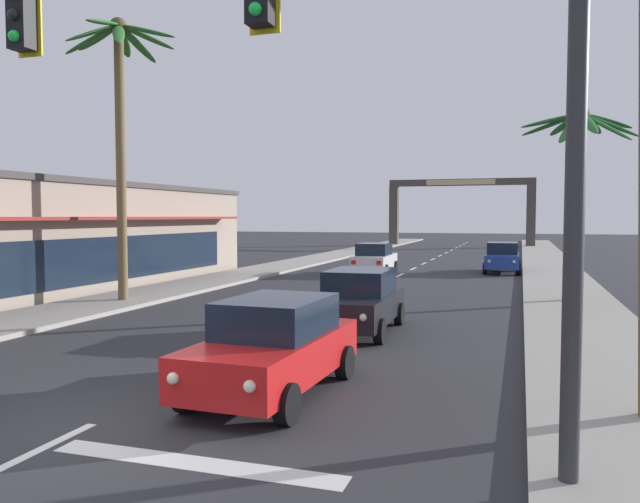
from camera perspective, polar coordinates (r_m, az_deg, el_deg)
The scene contains 13 objects.
ground_plane at distance 10.08m, azimuth -21.01°, elevation -14.99°, with size 220.00×220.00×0.00m, color #2D2D33.
sidewalk_right at distance 27.65m, azimuth 21.44°, elevation -3.31°, with size 3.20×110.00×0.14m, color #9E998E.
sidewalk_left at distance 30.88m, azimuth -8.87°, elevation -2.46°, with size 3.20×110.00×0.14m, color #9E998E.
lane_markings at distance 27.93m, azimuth 6.23°, elevation -3.18°, with size 4.28×88.18×0.01m.
traffic_signal_mast at distance 8.27m, azimuth -4.49°, elevation 18.46°, with size 11.32×0.41×7.37m.
sedan_lead_at_stop_bar at distance 11.05m, azimuth -4.22°, elevation -8.59°, with size 2.07×4.50×1.68m.
sedan_third_in_queue at distance 16.85m, azimuth 3.59°, elevation -4.49°, with size 2.01×4.48×1.68m.
sedan_oncoming_far at distance 33.72m, azimuth 5.02°, elevation -0.62°, with size 2.03×4.48×1.68m.
sedan_parked_nearest_kerb at distance 35.88m, azimuth 16.38°, elevation -0.51°, with size 1.98×4.46×1.68m.
palm_left_second at distance 23.62m, azimuth -17.92°, elevation 13.29°, with size 4.07×3.99×10.07m.
palm_right_second at distance 23.78m, azimuth 22.65°, elevation 8.17°, with size 3.95×3.86×6.96m.
storefront_strip_left at distance 27.63m, azimuth -25.72°, elevation 1.22°, with size 7.71×26.21×4.59m.
town_gateway_arch at distance 66.72m, azimuth 12.74°, elevation 4.38°, with size 14.94×0.90×7.02m.
Camera 1 is at (6.07, -7.42, 3.12)m, focal length 34.90 mm.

